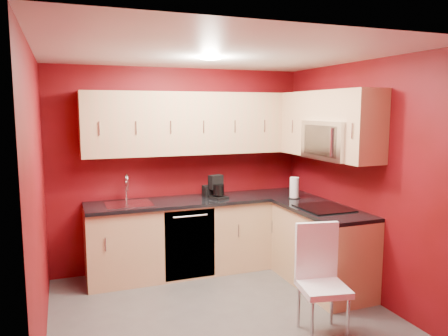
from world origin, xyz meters
TOP-DOWN VIEW (x-y plane):
  - floor at (0.00, 0.00)m, footprint 3.20×3.20m
  - ceiling at (0.00, 0.00)m, footprint 3.20×3.20m
  - wall_back at (0.00, 1.50)m, footprint 3.20×0.00m
  - wall_front at (0.00, -1.50)m, footprint 3.20×0.00m
  - wall_left at (-1.60, 0.00)m, footprint 0.00×3.00m
  - wall_right at (1.60, 0.00)m, footprint 0.00×3.00m
  - base_cabinets_back at (0.20, 1.20)m, footprint 2.80×0.60m
  - base_cabinets_right at (1.30, 0.25)m, footprint 0.60×1.30m
  - countertop_back at (0.20, 1.19)m, footprint 2.80×0.63m
  - countertop_right at (1.29, 0.23)m, footprint 0.63×1.27m
  - upper_cabinets_back at (0.20, 1.32)m, footprint 2.80×0.35m
  - upper_cabinets_right at (1.42, 0.44)m, footprint 0.35×1.55m
  - microwave at (1.39, 0.20)m, footprint 0.42×0.76m
  - cooktop at (1.28, 0.20)m, footprint 0.50×0.55m
  - sink at (-0.70, 1.20)m, footprint 0.52×0.42m
  - dishwasher_front at (-0.05, 0.91)m, footprint 0.60×0.02m
  - downlight at (0.00, 0.30)m, footprint 0.20×0.20m
  - coffee_maker at (0.38, 1.12)m, footprint 0.23×0.27m
  - napkin_holder at (0.31, 1.30)m, footprint 0.14×0.14m
  - paper_towel at (1.25, 0.81)m, footprint 0.18×0.18m
  - dining_chair at (0.70, -0.70)m, footprint 0.47×0.48m

SIDE VIEW (x-z plane):
  - floor at x=0.00m, z-range 0.00..0.00m
  - base_cabinets_back at x=0.20m, z-range 0.00..0.87m
  - base_cabinets_right at x=1.30m, z-range 0.00..0.87m
  - dishwasher_front at x=-0.05m, z-range 0.03..0.84m
  - dining_chair at x=0.70m, z-range 0.00..0.98m
  - countertop_back at x=0.20m, z-range 0.87..0.91m
  - countertop_right at x=1.29m, z-range 0.87..0.91m
  - cooktop at x=1.28m, z-range 0.91..0.92m
  - sink at x=-0.70m, z-range 0.77..1.12m
  - napkin_holder at x=0.31m, z-range 0.91..1.05m
  - paper_towel at x=1.25m, z-range 0.91..1.17m
  - coffee_maker at x=0.38m, z-range 0.91..1.19m
  - wall_back at x=0.00m, z-range -0.35..2.85m
  - wall_front at x=0.00m, z-range -0.35..2.85m
  - wall_left at x=-1.60m, z-range -0.25..2.75m
  - wall_right at x=1.60m, z-range -0.25..2.75m
  - microwave at x=1.39m, z-range 1.45..1.87m
  - upper_cabinets_back at x=0.20m, z-range 1.45..2.20m
  - upper_cabinets_right at x=1.42m, z-range 1.51..2.26m
  - downlight at x=0.00m, z-range 2.48..2.49m
  - ceiling at x=0.00m, z-range 2.50..2.50m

